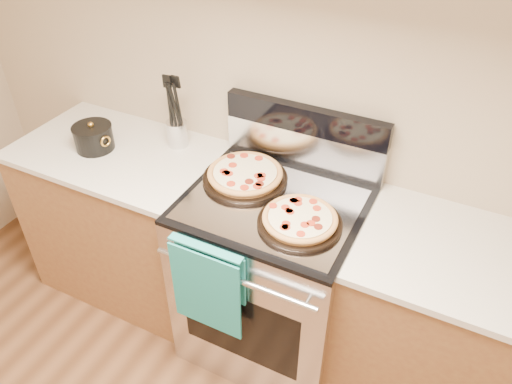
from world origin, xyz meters
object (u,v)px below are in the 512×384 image
at_px(range_body, 273,277).
at_px(utensil_crock, 177,133).
at_px(pepperoni_pizza_back, 245,175).
at_px(saucepan, 94,138).
at_px(pepperoni_pizza_front, 300,220).

distance_m(range_body, utensil_crock, 0.85).
height_order(range_body, utensil_crock, utensil_crock).
bearing_deg(pepperoni_pizza_back, range_body, -21.25).
bearing_deg(saucepan, range_body, 0.37).
distance_m(range_body, pepperoni_pizza_front, 0.53).
xyz_separation_m(range_body, saucepan, (-0.98, -0.01, 0.52)).
bearing_deg(saucepan, pepperoni_pizza_front, -4.79).
xyz_separation_m(range_body, pepperoni_pizza_back, (-0.18, 0.07, 0.50)).
bearing_deg(pepperoni_pizza_back, pepperoni_pizza_front, -27.01).
relative_size(pepperoni_pizza_back, saucepan, 2.01).
distance_m(pepperoni_pizza_front, utensil_crock, 0.85).
height_order(pepperoni_pizza_back, utensil_crock, utensil_crock).
distance_m(pepperoni_pizza_back, pepperoni_pizza_front, 0.38).
relative_size(pepperoni_pizza_back, utensil_crock, 2.91).
relative_size(pepperoni_pizza_back, pepperoni_pizza_front, 1.12).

